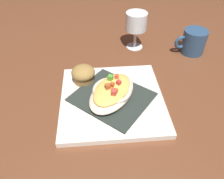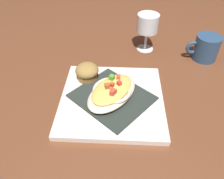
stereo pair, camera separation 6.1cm
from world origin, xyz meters
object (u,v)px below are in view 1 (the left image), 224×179
at_px(muffin, 83,74).
at_px(coffee_mug, 193,43).
at_px(square_plate, 112,99).
at_px(gratin_dish, 112,91).
at_px(stemmed_glass, 136,23).

height_order(muffin, coffee_mug, coffee_mug).
bearing_deg(muffin, coffee_mug, -162.04).
relative_size(muffin, coffee_mug, 0.61).
bearing_deg(square_plate, muffin, -48.60).
bearing_deg(gratin_dish, stemmed_glass, -114.74).
distance_m(muffin, stemmed_glass, 0.29).
distance_m(gratin_dish, stemmed_glass, 0.31).
relative_size(square_plate, coffee_mug, 2.49).
height_order(square_plate, coffee_mug, coffee_mug).
xyz_separation_m(square_plate, stemmed_glass, (-0.13, -0.28, 0.09)).
xyz_separation_m(gratin_dish, stemmed_glass, (-0.13, -0.28, 0.06)).
relative_size(square_plate, muffin, 4.09).
height_order(coffee_mug, stemmed_glass, stemmed_glass).
bearing_deg(muffin, stemmed_glass, -135.95).
relative_size(square_plate, gratin_dish, 1.41).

